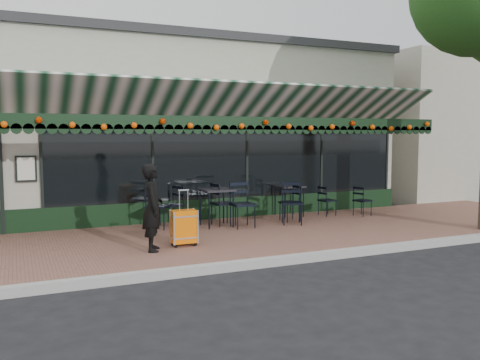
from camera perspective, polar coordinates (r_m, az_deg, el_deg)
name	(u,v)px	position (r m, az deg, el deg)	size (l,w,h in m)	color
ground	(270,265)	(8.78, 3.35, -9.49)	(80.00, 80.00, 0.00)	black
sidewalk	(225,239)	(10.54, -1.68, -6.58)	(18.00, 4.00, 0.15)	brown
curb	(272,262)	(8.70, 3.59, -9.13)	(18.00, 0.16, 0.15)	#9E9E99
restaurant_building	(153,132)	(15.87, -9.76, 5.28)	(12.00, 9.60, 4.50)	#A2A08C
neighbor_building_right	(461,130)	(22.97, 23.53, 5.20)	(12.00, 8.00, 4.80)	#B5AD9F
woman	(153,207)	(9.12, -9.78, -3.05)	(0.57, 0.37, 1.56)	black
suitcase	(184,227)	(9.51, -6.31, -5.30)	(0.46, 0.26, 1.04)	orange
cafe_table_a	(289,189)	(12.89, 5.56, -0.96)	(0.63, 0.63, 0.78)	black
cafe_table_b	(217,193)	(11.40, -2.65, -1.43)	(0.69, 0.69, 0.85)	black
chair_a_left	(290,203)	(12.15, 5.66, -2.60)	(0.43, 0.43, 0.86)	black
chair_a_right	(327,201)	(13.11, 9.76, -2.30)	(0.38, 0.38, 0.76)	black
chair_a_front	(292,203)	(11.73, 5.85, -2.62)	(0.49, 0.49, 0.97)	black
chair_a_extra	(362,201)	(13.26, 13.59, -2.29)	(0.38, 0.38, 0.76)	black
chair_b_left	(171,206)	(11.63, -7.71, -2.87)	(0.45, 0.45, 0.91)	black
chair_b_right	(224,204)	(11.55, -1.86, -2.69)	(0.49, 0.49, 0.98)	black
chair_b_front	(243,205)	(11.28, 0.30, -2.81)	(0.51, 0.51, 1.01)	black
chair_solo	(158,207)	(11.32, -9.17, -2.97)	(0.48, 0.48, 0.96)	black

